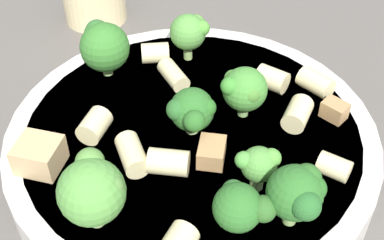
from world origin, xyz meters
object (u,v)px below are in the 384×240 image
(broccoli_floret_6, at_px, (259,164))
(chicken_chunk_1, at_px, (334,110))
(broccoli_floret_7, at_px, (103,45))
(rigatoni_5, at_px, (174,75))
(rigatoni_9, at_px, (272,79))
(chicken_chunk_0, at_px, (39,155))
(rigatoni_0, at_px, (132,154))
(rigatoni_1, at_px, (155,53))
(broccoli_floret_4, at_px, (92,190))
(broccoli_floret_2, at_px, (241,86))
(chicken_chunk_2, at_px, (212,152))
(broccoli_floret_1, at_px, (189,115))
(rigatoni_8, at_px, (334,167))
(rigatoni_6, at_px, (314,81))
(broccoli_floret_0, at_px, (239,207))
(rigatoni_4, at_px, (298,114))
(rigatoni_7, at_px, (94,126))
(broccoli_floret_3, at_px, (190,31))
(broccoli_floret_5, at_px, (298,193))
(pasta_bowl, at_px, (192,148))
(rigatoni_2, at_px, (168,162))

(broccoli_floret_6, bearing_deg, chicken_chunk_1, -158.24)
(broccoli_floret_7, xyz_separation_m, rigatoni_5, (-0.04, 0.03, -0.02))
(rigatoni_9, relative_size, chicken_chunk_0, 0.82)
(rigatoni_0, relative_size, rigatoni_1, 1.36)
(broccoli_floret_4, height_order, rigatoni_9, broccoli_floret_4)
(broccoli_floret_2, xyz_separation_m, chicken_chunk_2, (0.04, 0.03, -0.02))
(broccoli_floret_1, relative_size, rigatoni_8, 1.71)
(broccoli_floret_6, relative_size, rigatoni_6, 1.24)
(broccoli_floret_0, bearing_deg, rigatoni_4, -142.78)
(rigatoni_9, bearing_deg, broccoli_floret_1, 15.40)
(rigatoni_4, relative_size, rigatoni_7, 1.12)
(broccoli_floret_7, height_order, rigatoni_4, broccoli_floret_7)
(rigatoni_7, distance_m, rigatoni_8, 0.16)
(broccoli_floret_3, relative_size, broccoli_floret_5, 0.93)
(rigatoni_4, distance_m, chicken_chunk_0, 0.18)
(rigatoni_9, bearing_deg, rigatoni_0, 13.11)
(rigatoni_4, distance_m, chicken_chunk_2, 0.07)
(pasta_bowl, distance_m, broccoli_floret_2, 0.06)
(chicken_chunk_2, bearing_deg, broccoli_floret_3, -107.44)
(broccoli_floret_3, relative_size, rigatoni_6, 1.53)
(pasta_bowl, height_order, broccoli_floret_7, broccoli_floret_7)
(rigatoni_2, distance_m, rigatoni_8, 0.11)
(broccoli_floret_5, bearing_deg, chicken_chunk_1, -139.59)
(rigatoni_7, height_order, chicken_chunk_1, rigatoni_7)
(rigatoni_9, relative_size, chicken_chunk_2, 1.01)
(pasta_bowl, bearing_deg, chicken_chunk_2, 90.79)
(rigatoni_5, bearing_deg, chicken_chunk_2, 83.66)
(rigatoni_1, bearing_deg, broccoli_floret_5, 94.13)
(chicken_chunk_1, bearing_deg, broccoli_floret_4, 5.12)
(rigatoni_4, xyz_separation_m, chicken_chunk_2, (0.07, 0.01, -0.00))
(rigatoni_8, bearing_deg, broccoli_floret_3, -79.15)
(broccoli_floret_6, distance_m, chicken_chunk_0, 0.14)
(rigatoni_0, relative_size, rigatoni_7, 1.30)
(chicken_chunk_0, bearing_deg, rigatoni_2, 151.61)
(broccoli_floret_1, distance_m, broccoli_floret_5, 0.10)
(rigatoni_4, distance_m, rigatoni_6, 0.04)
(chicken_chunk_2, bearing_deg, rigatoni_0, -21.17)
(rigatoni_0, distance_m, chicken_chunk_0, 0.06)
(rigatoni_1, xyz_separation_m, rigatoni_7, (0.07, 0.06, 0.00))
(broccoli_floret_2, relative_size, chicken_chunk_0, 1.42)
(rigatoni_9, bearing_deg, rigatoni_1, -45.77)
(broccoli_floret_6, bearing_deg, broccoli_floret_5, 100.12)
(rigatoni_6, relative_size, chicken_chunk_1, 1.51)
(broccoli_floret_6, distance_m, rigatoni_7, 0.12)
(pasta_bowl, relative_size, broccoli_floret_2, 6.67)
(rigatoni_1, distance_m, rigatoni_2, 0.12)
(rigatoni_6, bearing_deg, rigatoni_8, 63.97)
(rigatoni_4, height_order, rigatoni_9, same)
(rigatoni_0, bearing_deg, broccoli_floret_3, -132.51)
(chicken_chunk_0, bearing_deg, rigatoni_7, -162.57)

